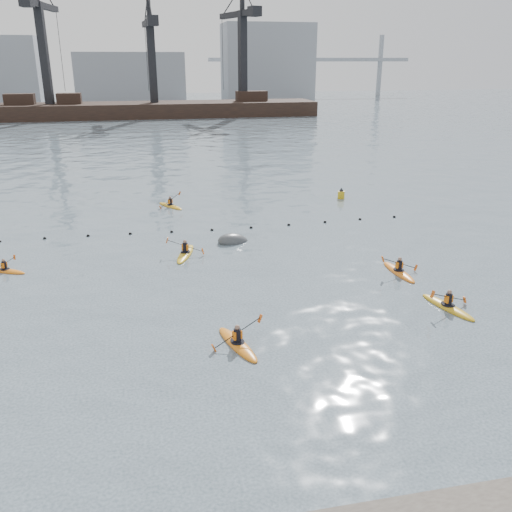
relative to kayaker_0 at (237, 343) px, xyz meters
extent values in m
plane|color=#36444F|center=(0.20, -4.76, -0.11)|extent=(400.00, 400.00, 0.00)
sphere|color=black|center=(-13.80, 17.90, -0.08)|extent=(0.24, 0.24, 0.24)
sphere|color=black|center=(-10.80, 17.99, -0.08)|extent=(0.24, 0.24, 0.24)
sphere|color=black|center=(-7.80, 17.96, -0.08)|extent=(0.24, 0.24, 0.24)
sphere|color=black|center=(-4.80, 17.83, -0.08)|extent=(0.24, 0.24, 0.24)
sphere|color=black|center=(-1.80, 17.66, -0.08)|extent=(0.24, 0.24, 0.24)
sphere|color=black|center=(1.20, 17.53, -0.08)|extent=(0.24, 0.24, 0.24)
sphere|color=black|center=(4.20, 17.50, -0.08)|extent=(0.24, 0.24, 0.24)
sphere|color=black|center=(7.20, 17.59, -0.08)|extent=(0.24, 0.24, 0.24)
sphere|color=black|center=(10.20, 17.75, -0.08)|extent=(0.24, 0.24, 0.24)
sphere|color=black|center=(13.20, 17.91, -0.08)|extent=(0.24, 0.24, 0.24)
sphere|color=black|center=(16.20, 17.99, -0.08)|extent=(0.24, 0.24, 0.24)
cube|color=black|center=(0.20, 105.24, 0.74)|extent=(72.00, 12.00, 4.50)
cube|color=black|center=(-27.80, 105.24, 4.09)|extent=(6.00, 3.00, 2.20)
cube|color=black|center=(-17.80, 105.24, 4.09)|extent=(5.00, 3.00, 2.20)
cube|color=black|center=(22.20, 105.24, 4.09)|extent=(7.00, 3.00, 2.20)
cube|color=black|center=(-21.80, 105.24, 12.99)|extent=(1.85, 1.85, 20.00)
cube|color=black|center=(-21.34, 107.90, 22.39)|extent=(4.31, 17.93, 1.20)
cube|color=black|center=(-22.90, 99.04, 22.39)|extent=(2.62, 2.94, 2.00)
cube|color=black|center=(0.20, 105.24, 11.49)|extent=(1.73, 1.73, 17.00)
cube|color=black|center=(0.00, 107.48, 19.39)|extent=(2.50, 15.05, 1.20)
cube|color=black|center=(0.65, 100.01, 19.39)|extent=(2.42, 2.78, 2.00)
cube|color=black|center=(0.20, 105.24, 22.49)|extent=(0.87, 0.87, 5.00)
cube|color=black|center=(20.20, 105.24, 12.49)|extent=(1.96, 1.96, 19.00)
cube|color=black|center=(19.54, 107.71, 21.39)|extent=(5.56, 16.73, 1.20)
cube|color=black|center=(21.74, 99.50, 21.39)|extent=(2.80, 3.08, 2.00)
cube|color=gray|center=(-4.80, 145.24, 6.89)|extent=(30.00, 14.00, 14.00)
cube|color=gray|center=(35.20, 145.24, 10.89)|extent=(26.00, 14.00, 22.00)
cube|color=gray|center=(55.20, 165.24, 11.89)|extent=(70.00, 2.00, 1.20)
cylinder|color=gray|center=(30.20, 165.24, 9.89)|extent=(1.60, 1.60, 20.00)
cylinder|color=gray|center=(80.20, 165.24, 9.89)|extent=(1.60, 1.60, 20.00)
ellipsoid|color=orange|center=(0.00, 0.00, -0.07)|extent=(1.69, 3.68, 0.36)
cylinder|color=black|center=(0.00, 0.00, 0.08)|extent=(0.84, 0.84, 0.07)
cylinder|color=black|center=(0.00, 0.00, 0.40)|extent=(0.34, 0.34, 0.59)
cube|color=orange|center=(0.00, 0.00, 0.42)|extent=(0.46, 0.35, 0.38)
sphere|color=#8C6651|center=(0.00, 0.00, 0.79)|extent=(0.24, 0.24, 0.24)
cylinder|color=black|center=(0.00, 0.00, 0.51)|extent=(2.23, 0.68, 1.01)
cube|color=#D85914|center=(-1.11, -0.32, 0.06)|extent=(0.24, 0.21, 0.38)
cube|color=#D85914|center=(1.11, 0.32, 0.96)|extent=(0.24, 0.21, 0.38)
ellipsoid|color=gold|center=(11.32, 1.55, -0.07)|extent=(1.58, 3.69, 0.36)
cylinder|color=black|center=(11.32, 1.55, 0.08)|extent=(0.82, 0.82, 0.07)
cylinder|color=black|center=(11.32, 1.55, 0.40)|extent=(0.34, 0.34, 0.59)
cube|color=orange|center=(11.32, 1.55, 0.42)|extent=(0.46, 0.34, 0.38)
sphere|color=#8C6651|center=(11.32, 1.55, 0.79)|extent=(0.24, 0.24, 0.24)
cylinder|color=black|center=(11.32, 1.55, 0.51)|extent=(2.30, 0.61, 0.86)
cube|color=#D85914|center=(10.20, 1.27, 0.89)|extent=(0.21, 0.20, 0.38)
cube|color=#D85914|center=(12.44, 1.83, 0.13)|extent=(0.21, 0.20, 0.38)
ellipsoid|color=orange|center=(-12.20, 11.81, -0.07)|extent=(2.80, 1.94, 0.29)
cylinder|color=black|center=(-12.20, 11.81, 0.04)|extent=(0.74, 0.74, 0.05)
cylinder|color=black|center=(-12.20, 11.81, 0.30)|extent=(0.27, 0.27, 0.47)
cube|color=orange|center=(-12.20, 11.81, 0.31)|extent=(0.33, 0.38, 0.31)
sphere|color=#8C6651|center=(-12.20, 11.81, 0.61)|extent=(0.19, 0.19, 0.19)
cylinder|color=black|center=(-12.20, 11.81, 0.39)|extent=(1.01, 1.73, 0.27)
cube|color=#D85914|center=(-11.74, 12.61, 0.49)|extent=(0.15, 0.13, 0.31)
ellipsoid|color=gold|center=(-1.23, 12.52, -0.06)|extent=(1.82, 3.73, 0.37)
cylinder|color=black|center=(-1.23, 12.52, 0.08)|extent=(0.87, 0.87, 0.07)
cylinder|color=black|center=(-1.23, 12.52, 0.41)|extent=(0.34, 0.34, 0.60)
cube|color=orange|center=(-1.23, 12.52, 0.43)|extent=(0.47, 0.37, 0.39)
sphere|color=#8C6651|center=(-1.23, 12.52, 0.81)|extent=(0.24, 0.24, 0.24)
cylinder|color=black|center=(-1.23, 12.52, 0.52)|extent=(2.33, 0.78, 0.77)
cube|color=#D85914|center=(-2.35, 12.87, 0.86)|extent=(0.21, 0.20, 0.39)
cube|color=#D85914|center=(-0.12, 12.16, 0.18)|extent=(0.21, 0.20, 0.39)
ellipsoid|color=orange|center=(11.05, 6.63, -0.07)|extent=(0.90, 3.59, 0.36)
cylinder|color=black|center=(11.05, 6.63, 0.08)|extent=(0.70, 0.70, 0.07)
cylinder|color=black|center=(11.05, 6.63, 0.39)|extent=(0.33, 0.33, 0.58)
cube|color=orange|center=(11.05, 6.63, 0.41)|extent=(0.41, 0.27, 0.38)
sphere|color=#8C6651|center=(11.05, 6.63, 0.78)|extent=(0.23, 0.23, 0.23)
cylinder|color=black|center=(11.05, 6.63, 0.50)|extent=(2.31, 0.16, 0.88)
cube|color=#D85914|center=(12.19, 6.69, 0.11)|extent=(0.19, 0.17, 0.37)
cube|color=#D85914|center=(9.92, 6.57, 0.89)|extent=(0.19, 0.17, 0.37)
ellipsoid|color=gold|center=(-1.42, 25.23, -0.07)|extent=(2.26, 3.11, 0.33)
cylinder|color=black|center=(-1.42, 25.23, 0.06)|extent=(0.84, 0.84, 0.06)
cylinder|color=black|center=(-1.42, 25.23, 0.35)|extent=(0.30, 0.30, 0.53)
cube|color=orange|center=(-1.42, 25.23, 0.37)|extent=(0.43, 0.38, 0.35)
sphere|color=#8C6651|center=(-1.42, 25.23, 0.70)|extent=(0.21, 0.21, 0.21)
cylinder|color=black|center=(-1.42, 25.23, 0.45)|extent=(1.74, 1.09, 1.02)
cube|color=#D85914|center=(-2.30, 24.68, -0.01)|extent=(0.24, 0.22, 0.33)
cube|color=#D85914|center=(-0.53, 25.77, 0.90)|extent=(0.24, 0.22, 0.33)
ellipsoid|color=#3D4042|center=(2.31, 14.53, -0.11)|extent=(2.87, 2.12, 1.65)
cylinder|color=gold|center=(14.20, 24.93, 0.16)|extent=(0.63, 0.63, 0.81)
cone|color=black|center=(14.20, 24.93, 0.75)|extent=(0.40, 0.40, 0.32)
camera|label=1|loc=(-3.66, -21.19, 11.99)|focal=38.00mm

